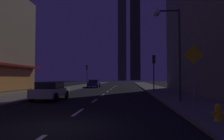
{
  "coord_description": "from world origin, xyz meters",
  "views": [
    {
      "loc": [
        2.52,
        -6.86,
        1.76
      ],
      "look_at": [
        0.0,
        26.03,
        3.1
      ],
      "focal_mm": 31.71,
      "sensor_mm": 36.0,
      "label": 1
    }
  ],
  "objects_px": {
    "car_parked_near": "(51,91)",
    "traffic_light_near_right": "(154,65)",
    "street_lamp_right": "(167,31)",
    "fire_hydrant_yellow_near": "(218,113)",
    "pedestrian_crossing_sign": "(194,72)",
    "traffic_light_far_left": "(87,71)",
    "fire_hydrant_far_left": "(59,89)",
    "car_parked_far": "(94,84)"
  },
  "relations": [
    {
      "from": "pedestrian_crossing_sign",
      "to": "car_parked_near",
      "type": "bearing_deg",
      "value": 146.58
    },
    {
      "from": "traffic_light_far_left",
      "to": "pedestrian_crossing_sign",
      "type": "height_order",
      "value": "traffic_light_far_left"
    },
    {
      "from": "traffic_light_near_right",
      "to": "traffic_light_far_left",
      "type": "height_order",
      "value": "same"
    },
    {
      "from": "traffic_light_near_right",
      "to": "fire_hydrant_yellow_near",
      "type": "bearing_deg",
      "value": -88.43
    },
    {
      "from": "car_parked_far",
      "to": "fire_hydrant_yellow_near",
      "type": "bearing_deg",
      "value": -71.57
    },
    {
      "from": "car_parked_far",
      "to": "traffic_light_near_right",
      "type": "distance_m",
      "value": 16.8
    },
    {
      "from": "fire_hydrant_far_left",
      "to": "traffic_light_near_right",
      "type": "distance_m",
      "value": 11.85
    },
    {
      "from": "traffic_light_near_right",
      "to": "street_lamp_right",
      "type": "bearing_deg",
      "value": -90.84
    },
    {
      "from": "fire_hydrant_yellow_near",
      "to": "traffic_light_far_left",
      "type": "bearing_deg",
      "value": 110.06
    },
    {
      "from": "street_lamp_right",
      "to": "fire_hydrant_yellow_near",
      "type": "bearing_deg",
      "value": -85.36
    },
    {
      "from": "fire_hydrant_far_left",
      "to": "street_lamp_right",
      "type": "relative_size",
      "value": 0.1
    },
    {
      "from": "traffic_light_far_left",
      "to": "street_lamp_right",
      "type": "distance_m",
      "value": 27.15
    },
    {
      "from": "fire_hydrant_yellow_near",
      "to": "fire_hydrant_far_left",
      "type": "xyz_separation_m",
      "value": [
        -11.8,
        16.34,
        0.0
      ]
    },
    {
      "from": "car_parked_near",
      "to": "traffic_light_far_left",
      "type": "height_order",
      "value": "traffic_light_far_left"
    },
    {
      "from": "car_parked_near",
      "to": "traffic_light_near_right",
      "type": "relative_size",
      "value": 1.01
    },
    {
      "from": "fire_hydrant_yellow_near",
      "to": "traffic_light_near_right",
      "type": "xyz_separation_m",
      "value": [
        -0.4,
        14.6,
        2.74
      ]
    },
    {
      "from": "traffic_light_near_right",
      "to": "traffic_light_far_left",
      "type": "bearing_deg",
      "value": 123.51
    },
    {
      "from": "fire_hydrant_far_left",
      "to": "street_lamp_right",
      "type": "bearing_deg",
      "value": -41.36
    },
    {
      "from": "street_lamp_right",
      "to": "pedestrian_crossing_sign",
      "type": "bearing_deg",
      "value": -87.33
    },
    {
      "from": "fire_hydrant_yellow_near",
      "to": "fire_hydrant_far_left",
      "type": "distance_m",
      "value": 20.16
    },
    {
      "from": "car_parked_near",
      "to": "traffic_light_near_right",
      "type": "xyz_separation_m",
      "value": [
        9.1,
        6.83,
        2.45
      ]
    },
    {
      "from": "car_parked_near",
      "to": "street_lamp_right",
      "type": "distance_m",
      "value": 10.06
    },
    {
      "from": "car_parked_far",
      "to": "fire_hydrant_far_left",
      "type": "distance_m",
      "value": 12.38
    },
    {
      "from": "car_parked_near",
      "to": "traffic_light_near_right",
      "type": "bearing_deg",
      "value": 36.91
    },
    {
      "from": "traffic_light_near_right",
      "to": "pedestrian_crossing_sign",
      "type": "bearing_deg",
      "value": -89.56
    },
    {
      "from": "car_parked_near",
      "to": "traffic_light_far_left",
      "type": "distance_m",
      "value": 23.65
    },
    {
      "from": "car_parked_far",
      "to": "traffic_light_near_right",
      "type": "relative_size",
      "value": 1.01
    },
    {
      "from": "car_parked_far",
      "to": "street_lamp_right",
      "type": "bearing_deg",
      "value": -67.88
    },
    {
      "from": "car_parked_far",
      "to": "pedestrian_crossing_sign",
      "type": "xyz_separation_m",
      "value": [
        9.2,
        -26.81,
        1.28
      ]
    },
    {
      "from": "traffic_light_far_left",
      "to": "car_parked_near",
      "type": "bearing_deg",
      "value": -85.37
    },
    {
      "from": "car_parked_near",
      "to": "car_parked_far",
      "type": "xyz_separation_m",
      "value": [
        0.0,
        20.74,
        0.0
      ]
    },
    {
      "from": "traffic_light_near_right",
      "to": "pedestrian_crossing_sign",
      "type": "relative_size",
      "value": 1.33
    },
    {
      "from": "traffic_light_near_right",
      "to": "street_lamp_right",
      "type": "xyz_separation_m",
      "value": [
        -0.12,
        -8.19,
        1.87
      ]
    },
    {
      "from": "car_parked_far",
      "to": "car_parked_near",
      "type": "bearing_deg",
      "value": -90.0
    },
    {
      "from": "traffic_light_near_right",
      "to": "street_lamp_right",
      "type": "height_order",
      "value": "street_lamp_right"
    },
    {
      "from": "fire_hydrant_far_left",
      "to": "traffic_light_near_right",
      "type": "relative_size",
      "value": 0.16
    },
    {
      "from": "fire_hydrant_yellow_near",
      "to": "street_lamp_right",
      "type": "distance_m",
      "value": 7.91
    },
    {
      "from": "fire_hydrant_yellow_near",
      "to": "traffic_light_far_left",
      "type": "height_order",
      "value": "traffic_light_far_left"
    },
    {
      "from": "pedestrian_crossing_sign",
      "to": "fire_hydrant_yellow_near",
      "type": "bearing_deg",
      "value": -79.96
    },
    {
      "from": "car_parked_far",
      "to": "fire_hydrant_yellow_near",
      "type": "distance_m",
      "value": 30.05
    },
    {
      "from": "fire_hydrant_yellow_near",
      "to": "traffic_light_near_right",
      "type": "bearing_deg",
      "value": 91.57
    },
    {
      "from": "car_parked_near",
      "to": "fire_hydrant_yellow_near",
      "type": "relative_size",
      "value": 6.48
    }
  ]
}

